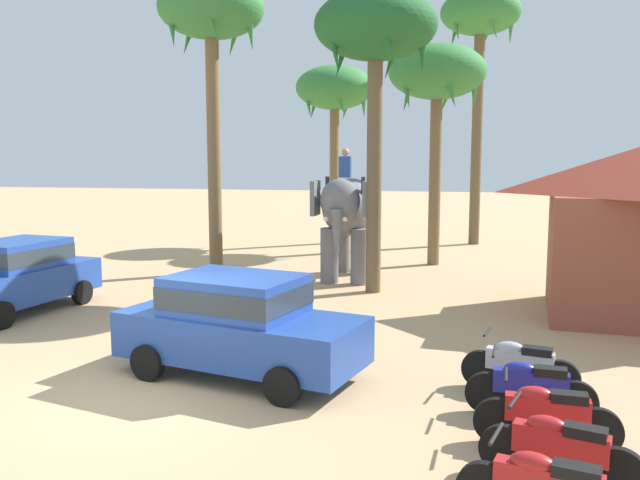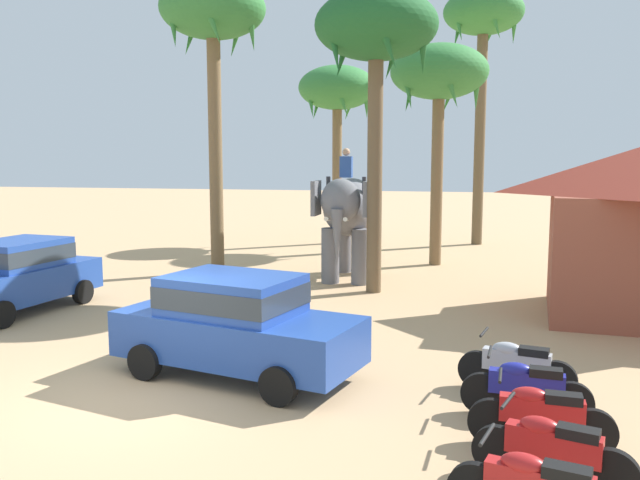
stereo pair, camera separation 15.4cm
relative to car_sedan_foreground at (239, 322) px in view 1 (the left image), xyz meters
name	(u,v)px [view 1 (the left image)]	position (x,y,z in m)	size (l,w,h in m)	color
ground_plane	(140,400)	(-1.12, -1.36, -0.93)	(120.00, 120.00, 0.00)	tan
car_sedan_foreground	(239,322)	(0.00, 0.00, 0.00)	(4.39, 2.66, 1.70)	#23479E
car_parked_far_side	(16,274)	(-6.58, 3.22, 0.00)	(2.29, 4.29, 1.70)	#23479E
elephant_with_mahout	(349,213)	(0.37, 8.97, 1.06)	(1.65, 3.88, 3.88)	slate
motorcycle_second_in_row	(560,448)	(4.69, -2.86, -0.46)	(1.75, 0.74, 0.94)	black
motorcycle_mid_row	(547,414)	(4.67, -1.87, -0.46)	(1.80, 0.55, 0.94)	black
motorcycle_fourth_in_row	(530,386)	(4.57, -0.88, -0.46)	(1.80, 0.55, 0.94)	black
motorcycle_far_in_row	(519,364)	(4.51, 0.12, -0.46)	(1.78, 0.64, 0.94)	black
palm_tree_behind_elephant	(437,78)	(2.74, 12.24, 5.29)	(3.20, 3.20, 7.30)	brown
palm_tree_near_hut	(480,23)	(4.21, 17.89, 8.05)	(3.20, 3.20, 10.29)	brown
palm_tree_left_of_road	(211,18)	(-3.89, 9.19, 6.84)	(3.20, 3.20, 8.97)	brown
palm_tree_far_back	(335,92)	(-1.56, 16.94, 5.33)	(3.20, 3.20, 7.35)	brown
palm_tree_leaning_seaward	(376,34)	(1.32, 7.29, 5.86)	(3.20, 3.20, 7.91)	brown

